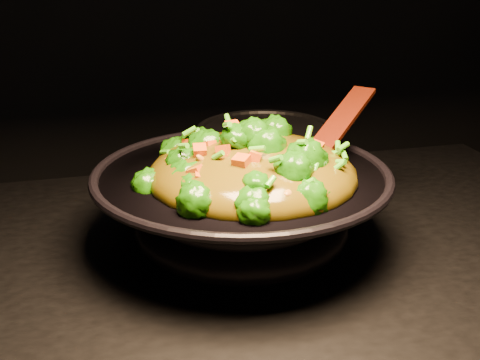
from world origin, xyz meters
name	(u,v)px	position (x,y,z in m)	size (l,w,h in m)	color
wok	(242,210)	(-0.07, 0.06, 0.96)	(0.45, 0.45, 0.13)	black
stir_fry	(252,144)	(-0.06, 0.03, 1.08)	(0.32, 0.32, 0.11)	#195806
spatula	(331,133)	(0.09, 0.08, 1.07)	(0.27, 0.04, 0.01)	#380D03
back_pot	(265,162)	(0.03, 0.24, 0.97)	(0.25, 0.25, 0.14)	black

